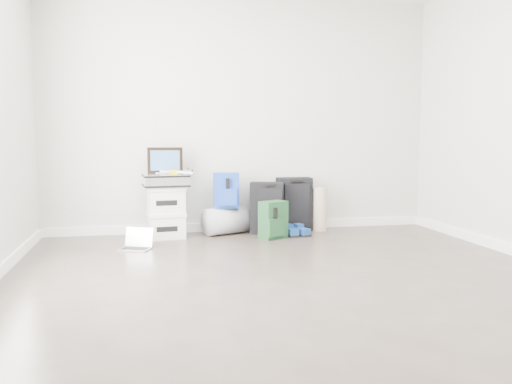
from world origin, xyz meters
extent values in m
plane|color=#322A24|center=(0.00, 0.00, 0.00)|extent=(5.00, 5.00, 0.00)
cube|color=beige|center=(0.00, 2.50, 1.35)|extent=(4.50, 0.02, 2.70)
cube|color=white|center=(0.00, 2.49, 0.05)|extent=(4.50, 0.02, 0.10)
cube|color=silver|center=(-0.89, 2.18, 0.12)|extent=(0.41, 0.34, 0.24)
cube|color=silver|center=(-0.89, 2.18, 0.26)|extent=(0.43, 0.36, 0.04)
cube|color=silver|center=(-0.89, 2.18, 0.40)|extent=(0.41, 0.34, 0.24)
cube|color=silver|center=(-0.89, 2.18, 0.54)|extent=(0.43, 0.36, 0.04)
cube|color=#B2B2B7|center=(-0.89, 2.18, 0.63)|extent=(0.50, 0.39, 0.14)
cube|color=black|center=(-0.89, 2.28, 0.84)|extent=(0.38, 0.05, 0.29)
cube|color=#2863A2|center=(-0.89, 2.27, 0.84)|extent=(0.31, 0.03, 0.22)
cube|color=gold|center=(-0.81, 2.16, 0.72)|extent=(0.10, 0.10, 0.05)
cube|color=white|center=(-0.72, 2.26, 0.72)|extent=(0.19, 0.21, 0.02)
cube|color=white|center=(-0.91, 2.25, 0.72)|extent=(0.21, 0.19, 0.02)
cube|color=white|center=(-0.90, 2.07, 0.72)|extent=(0.19, 0.21, 0.02)
cube|color=white|center=(-0.71, 2.07, 0.72)|extent=(0.21, 0.19, 0.02)
cylinder|color=gray|center=(-0.22, 2.28, 0.15)|extent=(0.57, 0.46, 0.31)
cube|color=#183A9C|center=(-0.22, 2.26, 0.50)|extent=(0.29, 0.19, 0.39)
cube|color=#183A9C|center=(-0.22, 2.17, 0.43)|extent=(0.21, 0.07, 0.19)
cube|color=black|center=(0.25, 2.25, 0.29)|extent=(0.42, 0.31, 0.58)
cube|color=black|center=(0.25, 2.13, 0.29)|extent=(0.28, 0.11, 0.47)
cube|color=black|center=(0.25, 2.13, 0.56)|extent=(0.11, 0.05, 0.02)
cube|color=#143723|center=(0.25, 1.94, 0.20)|extent=(0.34, 0.29, 0.41)
cube|color=#143723|center=(0.25, 1.84, 0.13)|extent=(0.21, 0.15, 0.19)
cube|color=black|center=(0.60, 2.38, 0.31)|extent=(0.40, 0.24, 0.62)
cube|color=black|center=(0.60, 2.25, 0.31)|extent=(0.30, 0.05, 0.50)
cube|color=black|center=(0.60, 2.25, 0.60)|extent=(0.14, 0.03, 0.03)
cube|color=black|center=(0.46, 2.03, 0.01)|extent=(0.16, 0.28, 0.02)
cube|color=#1B50A2|center=(0.46, 2.03, 0.06)|extent=(0.15, 0.27, 0.06)
cube|color=black|center=(0.58, 2.03, 0.01)|extent=(0.20, 0.29, 0.02)
cube|color=#1B50A2|center=(0.58, 2.03, 0.06)|extent=(0.19, 0.27, 0.06)
cylinder|color=tan|center=(0.89, 2.28, 0.25)|extent=(0.16, 0.16, 0.50)
cube|color=#BBBBBF|center=(-1.22, 1.62, 0.01)|extent=(0.34, 0.30, 0.01)
cube|color=black|center=(-1.22, 1.62, 0.01)|extent=(0.28, 0.22, 0.00)
cube|color=black|center=(-1.17, 1.71, 0.11)|extent=(0.27, 0.13, 0.19)
camera|label=1|loc=(-1.10, -3.72, 1.12)|focal=38.00mm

